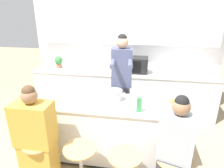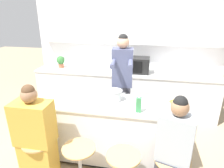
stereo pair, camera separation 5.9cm
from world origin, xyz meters
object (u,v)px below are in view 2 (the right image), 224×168
at_px(person_cooking, 122,88).
at_px(juice_carton, 139,104).
at_px(banana_bunch, 174,101).
at_px(kitchen_island, 111,130).
at_px(cooking_pot, 115,95).
at_px(person_seated_near, 173,158).
at_px(microwave, 137,65).
at_px(potted_plant, 61,61).
at_px(bar_stool_leftmost, 41,158).
at_px(person_wrapped_blanket, 36,140).
at_px(coffee_cup_near, 68,95).
at_px(fruit_bowl, 91,105).
at_px(bar_stool_center_left, 80,165).

bearing_deg(person_cooking, juice_carton, -72.67).
height_order(banana_bunch, juice_carton, juice_carton).
bearing_deg(kitchen_island, cooking_pot, 66.43).
height_order(person_seated_near, microwave, person_seated_near).
distance_m(juice_carton, potted_plant, 2.53).
relative_size(person_cooking, person_seated_near, 1.31).
bearing_deg(bar_stool_leftmost, person_wrapped_blanket, -152.64).
relative_size(kitchen_island, cooking_pot, 6.57).
xyz_separation_m(person_seated_near, coffee_cup_near, (-1.46, 0.66, 0.34)).
bearing_deg(person_cooking, fruit_bowl, -117.38).
xyz_separation_m(bar_stool_leftmost, person_seated_near, (1.62, -0.01, 0.27)).
bearing_deg(juice_carton, cooking_pot, 142.04).
distance_m(bar_stool_leftmost, banana_bunch, 1.93).
bearing_deg(coffee_cup_near, person_cooking, 36.90).
relative_size(person_seated_near, potted_plant, 5.43).
xyz_separation_m(kitchen_island, person_seated_near, (0.81, -0.63, 0.16)).
bearing_deg(kitchen_island, person_seated_near, -37.70).
height_order(cooking_pot, potted_plant, potted_plant).
relative_size(kitchen_island, person_seated_near, 1.46).
distance_m(bar_stool_leftmost, fruit_bowl, 0.95).
relative_size(juice_carton, potted_plant, 0.84).
distance_m(bar_stool_leftmost, cooking_pot, 1.28).
distance_m(coffee_cup_near, potted_plant, 1.71).
relative_size(person_cooking, person_wrapped_blanket, 1.31).
relative_size(bar_stool_leftmost, bar_stool_center_left, 1.00).
distance_m(bar_stool_center_left, person_seated_near, 1.12).
relative_size(fruit_bowl, banana_bunch, 1.31).
distance_m(bar_stool_center_left, banana_bunch, 1.50).
bearing_deg(person_cooking, coffee_cup_near, -148.11).
xyz_separation_m(person_wrapped_blanket, banana_bunch, (1.69, 0.76, 0.31)).
xyz_separation_m(bar_stool_center_left, microwave, (0.53, 2.13, 0.72)).
height_order(coffee_cup_near, banana_bunch, coffee_cup_near).
xyz_separation_m(juice_carton, microwave, (-0.14, 1.69, 0.04)).
height_order(person_seated_near, banana_bunch, person_seated_near).
distance_m(person_wrapped_blanket, person_seated_near, 1.64).
relative_size(banana_bunch, potted_plant, 0.68).
height_order(bar_stool_center_left, person_cooking, person_cooking).
height_order(kitchen_island, cooking_pot, cooking_pot).
bearing_deg(kitchen_island, microwave, 80.29).
xyz_separation_m(juice_carton, potted_plant, (-1.83, 1.74, 0.03)).
bearing_deg(fruit_bowl, cooking_pot, 43.52).
relative_size(kitchen_island, banana_bunch, 11.65).
distance_m(person_wrapped_blanket, fruit_bowl, 0.81).
height_order(bar_stool_leftmost, potted_plant, potted_plant).
bearing_deg(cooking_pot, coffee_cup_near, -175.88).
xyz_separation_m(bar_stool_center_left, fruit_bowl, (0.04, 0.46, 0.61)).
xyz_separation_m(person_wrapped_blanket, microwave, (1.08, 2.12, 0.43)).
xyz_separation_m(coffee_cup_near, potted_plant, (-0.79, 1.52, 0.09)).
xyz_separation_m(bar_stool_center_left, person_cooking, (0.34, 1.21, 0.56)).
bearing_deg(potted_plant, microwave, -1.82).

